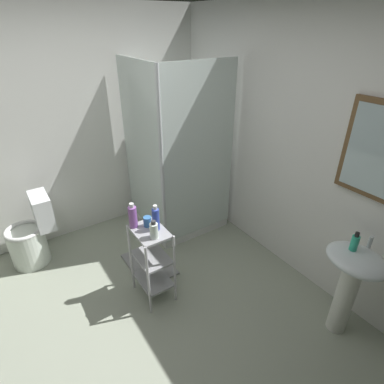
{
  "coord_description": "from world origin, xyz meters",
  "views": [
    {
      "loc": [
        1.65,
        -0.49,
        2.3
      ],
      "look_at": [
        -0.37,
        0.86,
        0.96
      ],
      "focal_mm": 29.0,
      "sensor_mm": 36.0,
      "label": 1
    }
  ],
  "objects_px": {
    "bath_mat": "(149,264)",
    "toilet": "(32,236)",
    "pedestal_sink": "(351,277)",
    "shower_stall": "(176,193)",
    "conditioner_bottle_purple": "(133,216)",
    "lotion_bottle_white": "(154,230)",
    "rinse_cup": "(148,222)",
    "hand_soap_bottle": "(355,242)",
    "storage_cart": "(152,258)",
    "shampoo_bottle_blue": "(156,219)"
  },
  "relations": [
    {
      "from": "bath_mat",
      "to": "rinse_cup",
      "type": "bearing_deg",
      "value": -20.4
    },
    {
      "from": "shampoo_bottle_blue",
      "to": "conditioner_bottle_purple",
      "type": "bearing_deg",
      "value": -134.84
    },
    {
      "from": "lotion_bottle_white",
      "to": "rinse_cup",
      "type": "height_order",
      "value": "lotion_bottle_white"
    },
    {
      "from": "pedestal_sink",
      "to": "toilet",
      "type": "bearing_deg",
      "value": -140.17
    },
    {
      "from": "pedestal_sink",
      "to": "bath_mat",
      "type": "relative_size",
      "value": 1.35
    },
    {
      "from": "toilet",
      "to": "shampoo_bottle_blue",
      "type": "relative_size",
      "value": 3.21
    },
    {
      "from": "toilet",
      "to": "bath_mat",
      "type": "xyz_separation_m",
      "value": [
        0.75,
        0.97,
        -0.31
      ]
    },
    {
      "from": "shower_stall",
      "to": "bath_mat",
      "type": "xyz_separation_m",
      "value": [
        0.48,
        -0.63,
        -0.45
      ]
    },
    {
      "from": "shower_stall",
      "to": "storage_cart",
      "type": "relative_size",
      "value": 2.7
    },
    {
      "from": "conditioner_bottle_purple",
      "to": "hand_soap_bottle",
      "type": "bearing_deg",
      "value": 43.06
    },
    {
      "from": "storage_cart",
      "to": "hand_soap_bottle",
      "type": "relative_size",
      "value": 4.74
    },
    {
      "from": "toilet",
      "to": "lotion_bottle_white",
      "type": "xyz_separation_m",
      "value": [
        1.25,
        0.83,
        0.5
      ]
    },
    {
      "from": "rinse_cup",
      "to": "toilet",
      "type": "bearing_deg",
      "value": -141.29
    },
    {
      "from": "hand_soap_bottle",
      "to": "storage_cart",
      "type": "bearing_deg",
      "value": -135.9
    },
    {
      "from": "conditioner_bottle_purple",
      "to": "lotion_bottle_white",
      "type": "bearing_deg",
      "value": 17.36
    },
    {
      "from": "conditioner_bottle_purple",
      "to": "storage_cart",
      "type": "bearing_deg",
      "value": 32.52
    },
    {
      "from": "hand_soap_bottle",
      "to": "bath_mat",
      "type": "relative_size",
      "value": 0.26
    },
    {
      "from": "shampoo_bottle_blue",
      "to": "lotion_bottle_white",
      "type": "bearing_deg",
      "value": -36.25
    },
    {
      "from": "rinse_cup",
      "to": "bath_mat",
      "type": "height_order",
      "value": "rinse_cup"
    },
    {
      "from": "bath_mat",
      "to": "toilet",
      "type": "bearing_deg",
      "value": -127.77
    },
    {
      "from": "toilet",
      "to": "shampoo_bottle_blue",
      "type": "bearing_deg",
      "value": 37.87
    },
    {
      "from": "toilet",
      "to": "storage_cart",
      "type": "bearing_deg",
      "value": 36.23
    },
    {
      "from": "storage_cart",
      "to": "toilet",
      "type": "bearing_deg",
      "value": -143.77
    },
    {
      "from": "pedestal_sink",
      "to": "rinse_cup",
      "type": "relative_size",
      "value": 8.97
    },
    {
      "from": "shower_stall",
      "to": "shampoo_bottle_blue",
      "type": "relative_size",
      "value": 8.44
    },
    {
      "from": "shower_stall",
      "to": "pedestal_sink",
      "type": "distance_m",
      "value": 2.09
    },
    {
      "from": "hand_soap_bottle",
      "to": "shampoo_bottle_blue",
      "type": "xyz_separation_m",
      "value": [
        -1.13,
        -1.05,
        -0.03
      ]
    },
    {
      "from": "shower_stall",
      "to": "rinse_cup",
      "type": "relative_size",
      "value": 22.14
    },
    {
      "from": "toilet",
      "to": "bath_mat",
      "type": "height_order",
      "value": "toilet"
    },
    {
      "from": "toilet",
      "to": "storage_cart",
      "type": "height_order",
      "value": "toilet"
    },
    {
      "from": "pedestal_sink",
      "to": "lotion_bottle_white",
      "type": "bearing_deg",
      "value": -134.12
    },
    {
      "from": "conditioner_bottle_purple",
      "to": "bath_mat",
      "type": "xyz_separation_m",
      "value": [
        -0.25,
        0.22,
        -0.83
      ]
    },
    {
      "from": "pedestal_sink",
      "to": "bath_mat",
      "type": "bearing_deg",
      "value": -148.34
    },
    {
      "from": "pedestal_sink",
      "to": "toilet",
      "type": "distance_m",
      "value": 3.06
    },
    {
      "from": "shampoo_bottle_blue",
      "to": "rinse_cup",
      "type": "height_order",
      "value": "shampoo_bottle_blue"
    },
    {
      "from": "storage_cart",
      "to": "shampoo_bottle_blue",
      "type": "bearing_deg",
      "value": 79.7
    },
    {
      "from": "hand_soap_bottle",
      "to": "conditioner_bottle_purple",
      "type": "xyz_separation_m",
      "value": [
        -1.28,
        -1.19,
        -0.03
      ]
    },
    {
      "from": "storage_cart",
      "to": "conditioner_bottle_purple",
      "type": "relative_size",
      "value": 3.2
    },
    {
      "from": "pedestal_sink",
      "to": "rinse_cup",
      "type": "xyz_separation_m",
      "value": [
        -1.27,
        -1.09,
        0.21
      ]
    },
    {
      "from": "conditioner_bottle_purple",
      "to": "lotion_bottle_white",
      "type": "distance_m",
      "value": 0.25
    },
    {
      "from": "pedestal_sink",
      "to": "shampoo_bottle_blue",
      "type": "relative_size",
      "value": 3.42
    },
    {
      "from": "pedestal_sink",
      "to": "toilet",
      "type": "relative_size",
      "value": 1.07
    },
    {
      "from": "shampoo_bottle_blue",
      "to": "toilet",
      "type": "bearing_deg",
      "value": -142.13
    },
    {
      "from": "shower_stall",
      "to": "conditioner_bottle_purple",
      "type": "xyz_separation_m",
      "value": [
        0.73,
        -0.86,
        0.38
      ]
    },
    {
      "from": "conditioner_bottle_purple",
      "to": "bath_mat",
      "type": "distance_m",
      "value": 0.9
    },
    {
      "from": "pedestal_sink",
      "to": "bath_mat",
      "type": "distance_m",
      "value": 1.95
    },
    {
      "from": "bath_mat",
      "to": "hand_soap_bottle",
      "type": "bearing_deg",
      "value": 32.39
    },
    {
      "from": "hand_soap_bottle",
      "to": "lotion_bottle_white",
      "type": "relative_size",
      "value": 0.95
    },
    {
      "from": "rinse_cup",
      "to": "bath_mat",
      "type": "bearing_deg",
      "value": 159.6
    },
    {
      "from": "pedestal_sink",
      "to": "bath_mat",
      "type": "height_order",
      "value": "pedestal_sink"
    }
  ]
}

